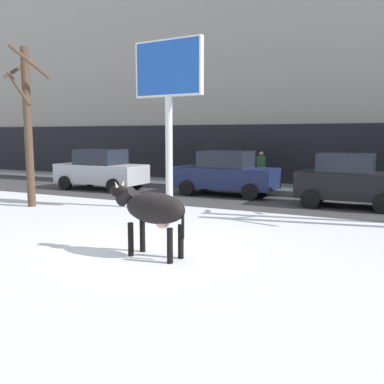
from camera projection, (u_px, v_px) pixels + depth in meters
ground_plane at (152, 251)px, 9.17m from camera, size 120.00×120.00×0.00m
road_strip at (264, 199)px, 16.60m from camera, size 60.00×5.60×0.01m
building_facade at (307, 58)px, 22.08m from camera, size 44.00×6.10×13.00m
cow_black at (152, 209)px, 8.64m from camera, size 1.92×0.73×1.54m
billboard at (168, 79)px, 13.87m from camera, size 2.53×0.40×5.56m
car_silver_sedan at (101, 170)px, 19.50m from camera, size 4.22×2.02×1.84m
car_navy_sedan at (226, 174)px, 17.60m from camera, size 4.22×2.02×1.84m
car_black_hatchback at (349, 181)px, 14.69m from camera, size 3.52×1.96×1.86m
pedestrian_by_cars at (261, 170)px, 19.78m from camera, size 0.36×0.24×1.73m
pedestrian_far_left at (336, 173)px, 18.32m from camera, size 0.36×0.24×1.73m
bare_tree_far_back at (27, 121)px, 14.55m from camera, size 1.56×1.53×5.42m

